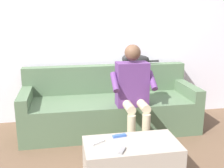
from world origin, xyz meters
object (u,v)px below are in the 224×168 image
at_px(cat_on_backrest, 136,59).
at_px(remote_white, 98,142).
at_px(couch, 110,108).
at_px(coffee_table, 131,161).
at_px(person_solo_seated, 133,88).
at_px(remote_gray, 122,150).
at_px(remote_blue, 119,136).

relative_size(cat_on_backrest, remote_white, 3.87).
bearing_deg(couch, coffee_table, 90.00).
relative_size(couch, person_solo_seated, 1.94).
bearing_deg(cat_on_backrest, person_solo_seated, 72.84).
bearing_deg(couch, person_solo_seated, 117.75).
relative_size(couch, remote_gray, 19.53).
height_order(remote_gray, remote_white, remote_white).
bearing_deg(coffee_table, remote_blue, -58.84).
distance_m(couch, person_solo_seated, 0.63).
distance_m(couch, remote_white, 1.26).
bearing_deg(person_solo_seated, remote_blue, 65.02).
relative_size(remote_gray, remote_white, 0.84).
bearing_deg(person_solo_seated, coffee_table, 74.83).
distance_m(remote_blue, remote_white, 0.26).
height_order(coffee_table, cat_on_backrest, cat_on_backrest).
relative_size(coffee_table, remote_blue, 6.56).
relative_size(person_solo_seated, cat_on_backrest, 2.17).
relative_size(person_solo_seated, remote_blue, 8.74).
bearing_deg(cat_on_backrest, remote_blue, 68.95).
height_order(remote_blue, remote_white, remote_blue).
bearing_deg(remote_gray, cat_on_backrest, -170.11).
distance_m(cat_on_backrest, remote_blue, 1.60).
height_order(person_solo_seated, remote_blue, person_solo_seated).
distance_m(remote_gray, remote_blue, 0.30).
height_order(coffee_table, remote_white, remote_white).
xyz_separation_m(person_solo_seated, remote_white, (0.55, 0.79, -0.30)).
height_order(couch, person_solo_seated, person_solo_seated).
bearing_deg(remote_white, remote_blue, 171.60).
xyz_separation_m(coffee_table, person_solo_seated, (-0.23, -0.83, 0.50)).
distance_m(person_solo_seated, remote_white, 1.01).
xyz_separation_m(person_solo_seated, remote_blue, (0.32, 0.68, -0.30)).
bearing_deg(remote_blue, couch, 76.44).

